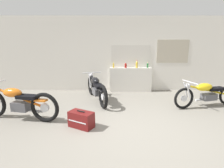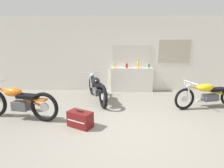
# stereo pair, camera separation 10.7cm
# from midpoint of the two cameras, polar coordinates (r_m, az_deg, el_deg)

# --- Properties ---
(ground_plane) EXTENTS (24.00, 24.00, 0.00)m
(ground_plane) POSITION_cam_midpoint_polar(r_m,az_deg,el_deg) (3.80, 5.58, -15.10)
(ground_plane) COLOR gray
(wall_back) EXTENTS (10.00, 0.07, 2.80)m
(wall_back) POSITION_cam_midpoint_polar(r_m,az_deg,el_deg) (6.76, 3.07, 9.62)
(wall_back) COLOR silver
(wall_back) RESTS_ON ground_plane
(sill_counter) EXTENTS (1.58, 0.28, 0.91)m
(sill_counter) POSITION_cam_midpoint_polar(r_m,az_deg,el_deg) (6.73, 5.61, 1.45)
(sill_counter) COLOR silver
(sill_counter) RESTS_ON ground_plane
(bottle_leftmost) EXTENTS (0.06, 0.06, 0.22)m
(bottle_leftmost) POSITION_cam_midpoint_polar(r_m,az_deg,el_deg) (6.57, 0.01, 6.13)
(bottle_leftmost) COLOR gold
(bottle_leftmost) RESTS_ON sill_counter
(bottle_left_center) EXTENTS (0.08, 0.08, 0.21)m
(bottle_left_center) POSITION_cam_midpoint_polar(r_m,az_deg,el_deg) (6.58, 4.02, 6.09)
(bottle_left_center) COLOR maroon
(bottle_left_center) RESTS_ON sill_counter
(bottle_center) EXTENTS (0.08, 0.08, 0.29)m
(bottle_center) POSITION_cam_midpoint_polar(r_m,az_deg,el_deg) (6.63, 7.62, 6.35)
(bottle_center) COLOR gold
(bottle_center) RESTS_ON sill_counter
(bottle_right_center) EXTENTS (0.06, 0.06, 0.21)m
(bottle_right_center) POSITION_cam_midpoint_polar(r_m,az_deg,el_deg) (6.72, 11.10, 6.02)
(bottle_right_center) COLOR #23662D
(bottle_right_center) RESTS_ON sill_counter
(motorcycle_orange) EXTENTS (2.09, 0.69, 0.90)m
(motorcycle_orange) POSITION_cam_midpoint_polar(r_m,az_deg,el_deg) (4.75, -28.95, -5.30)
(motorcycle_orange) COLOR black
(motorcycle_orange) RESTS_ON ground_plane
(motorcycle_black) EXTENTS (0.91, 2.06, 0.84)m
(motorcycle_black) POSITION_cam_midpoint_polar(r_m,az_deg,el_deg) (5.59, -5.66, -1.38)
(motorcycle_black) COLOR black
(motorcycle_black) RESTS_ON ground_plane
(motorcycle_yellow) EXTENTS (2.08, 0.78, 0.78)m
(motorcycle_yellow) POSITION_cam_midpoint_polar(r_m,az_deg,el_deg) (5.71, 28.12, -2.70)
(motorcycle_yellow) COLOR black
(motorcycle_yellow) RESTS_ON ground_plane
(hard_case_darkred) EXTENTS (0.61, 0.50, 0.37)m
(hard_case_darkred) POSITION_cam_midpoint_polar(r_m,az_deg,el_deg) (3.95, -10.78, -11.30)
(hard_case_darkred) COLOR maroon
(hard_case_darkred) RESTS_ON ground_plane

